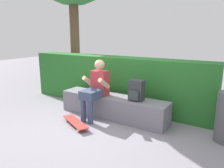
% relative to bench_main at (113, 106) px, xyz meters
% --- Properties ---
extents(ground_plane, '(24.00, 24.00, 0.00)m').
position_rel_bench_main_xyz_m(ground_plane, '(0.00, -0.45, -0.23)').
color(ground_plane, gray).
extents(bench_main, '(2.38, 0.50, 0.47)m').
position_rel_bench_main_xyz_m(bench_main, '(0.00, 0.00, 0.00)').
color(bench_main, slate).
rests_on(bench_main, ground).
extents(person_skater, '(0.49, 0.62, 1.22)m').
position_rel_bench_main_xyz_m(person_skater, '(-0.27, -0.22, 0.43)').
color(person_skater, '#B73338').
rests_on(person_skater, ground).
extents(skateboard_near_person, '(0.81, 0.52, 0.09)m').
position_rel_bench_main_xyz_m(skateboard_near_person, '(-0.36, -0.77, -0.16)').
color(skateboard_near_person, '#BC3833').
rests_on(skateboard_near_person, ground).
extents(backpack_on_bench, '(0.28, 0.23, 0.40)m').
position_rel_bench_main_xyz_m(backpack_on_bench, '(0.55, -0.01, 0.43)').
color(backpack_on_bench, '#333338').
rests_on(backpack_on_bench, bench_main).
extents(hedge_row, '(4.71, 0.52, 1.21)m').
position_rel_bench_main_xyz_m(hedge_row, '(-0.42, 0.69, 0.37)').
color(hedge_row, '#266927').
rests_on(hedge_row, ground).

